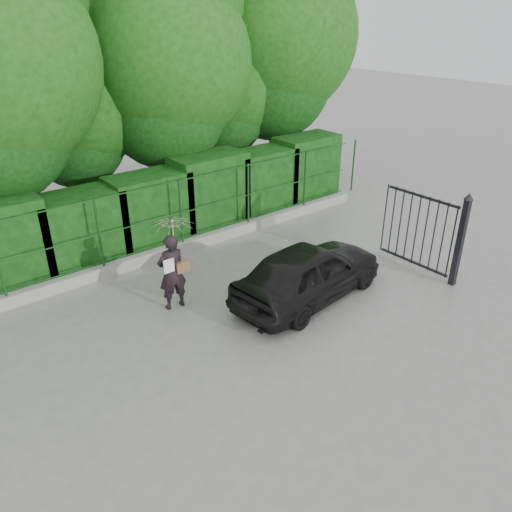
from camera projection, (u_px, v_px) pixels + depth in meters
ground at (279, 329)px, 10.54m from camera, size 80.00×80.00×0.00m
kerb at (171, 251)px, 13.62m from camera, size 14.00×0.25×0.30m
fence at (175, 213)px, 13.27m from camera, size 14.13×0.06×1.80m
hedge at (154, 208)px, 13.98m from camera, size 14.20×1.20×2.28m
trees at (137, 64)px, 14.52m from camera, size 17.10×6.15×8.08m
gate at (442, 234)px, 12.08m from camera, size 0.22×2.33×2.36m
woman at (173, 251)px, 10.82m from camera, size 0.95×0.93×2.10m
car at (309, 272)px, 11.40m from camera, size 4.18×2.05×1.37m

